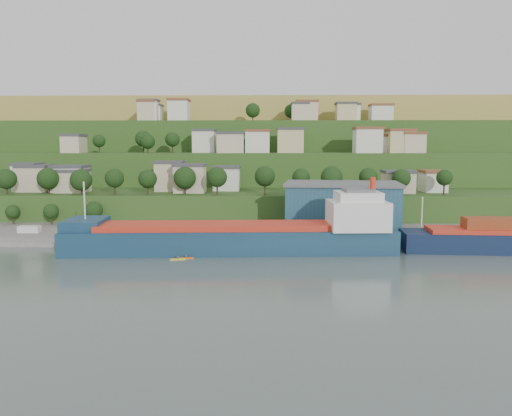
{
  "coord_description": "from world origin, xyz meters",
  "views": [
    {
      "loc": [
        14.04,
        -105.92,
        24.96
      ],
      "look_at": [
        11.36,
        15.0,
        9.66
      ],
      "focal_mm": 35.0,
      "sensor_mm": 36.0,
      "label": 1
    }
  ],
  "objects_px": {
    "kayak_orange": "(186,257)",
    "caravan": "(29,231)",
    "cargo_ship_near": "(241,239)",
    "warehouse": "(342,205)"
  },
  "relations": [
    {
      "from": "cargo_ship_near",
      "to": "caravan",
      "type": "distance_m",
      "value": 58.27
    },
    {
      "from": "cargo_ship_near",
      "to": "kayak_orange",
      "type": "distance_m",
      "value": 14.18
    },
    {
      "from": "warehouse",
      "to": "caravan",
      "type": "relative_size",
      "value": 5.98
    },
    {
      "from": "warehouse",
      "to": "caravan",
      "type": "height_order",
      "value": "warehouse"
    },
    {
      "from": "warehouse",
      "to": "kayak_orange",
      "type": "height_order",
      "value": "warehouse"
    },
    {
      "from": "caravan",
      "to": "kayak_orange",
      "type": "relative_size",
      "value": 1.6
    },
    {
      "from": "warehouse",
      "to": "kayak_orange",
      "type": "distance_m",
      "value": 49.11
    },
    {
      "from": "caravan",
      "to": "kayak_orange",
      "type": "bearing_deg",
      "value": -25.09
    },
    {
      "from": "kayak_orange",
      "to": "caravan",
      "type": "bearing_deg",
      "value": 147.89
    },
    {
      "from": "cargo_ship_near",
      "to": "caravan",
      "type": "height_order",
      "value": "cargo_ship_near"
    }
  ]
}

